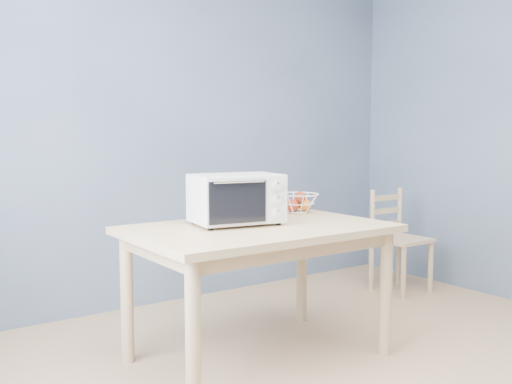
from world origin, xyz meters
TOP-DOWN VIEW (x-y plane):
  - room at (0.00, 0.00)m, footprint 4.01×4.51m
  - dining_table at (-0.23, 0.95)m, footprint 1.40×0.90m
  - toaster_oven at (-0.33, 1.06)m, footprint 0.52×0.40m
  - fruit_basket at (0.28, 1.24)m, footprint 0.34×0.34m
  - dining_chair at (1.50, 1.46)m, footprint 0.38×0.38m

SIDE VIEW (x-z plane):
  - dining_chair at x=1.50m, z-range -0.01..0.81m
  - dining_table at x=-0.23m, z-range 0.27..1.02m
  - fruit_basket at x=0.28m, z-range 0.75..0.89m
  - toaster_oven at x=-0.33m, z-range 0.76..1.04m
  - room at x=0.00m, z-range -0.01..2.61m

